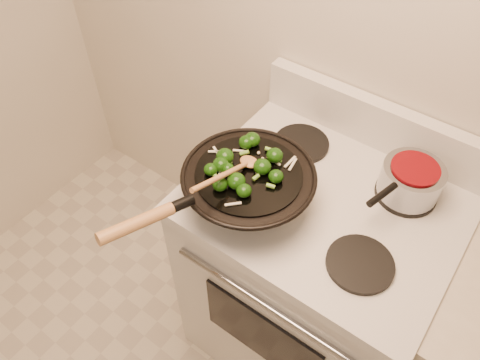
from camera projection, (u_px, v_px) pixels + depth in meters
The scene contains 5 objects.
stove at pixel (310, 276), 1.72m from camera, with size 0.78×0.67×1.08m.
wok at pixel (247, 186), 1.31m from camera, with size 0.38×0.61×0.19m.
stirfry at pixel (243, 164), 1.27m from camera, with size 0.24×0.26×0.04m.
wooden_spoon at pixel (234, 170), 1.24m from camera, with size 0.06×0.25×0.10m.
saucepan at pixel (411, 180), 1.34m from camera, with size 0.18×0.28×0.10m.
Camera 1 is at (0.06, 0.31, 1.99)m, focal length 35.00 mm.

